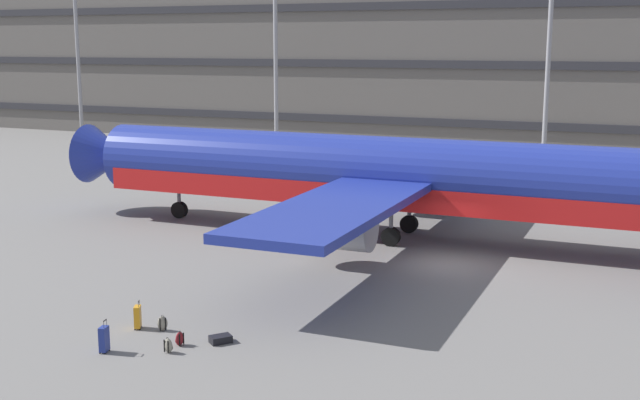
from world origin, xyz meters
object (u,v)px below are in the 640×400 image
(suitcase_silver, at_px, (104,339))
(backpack_orange, at_px, (163,324))
(suitcase_navy, at_px, (138,317))
(backpack_red, at_px, (179,339))
(backpack_purple, at_px, (169,346))
(suitcase_upright, at_px, (221,339))
(airliner, at_px, (386,176))

(suitcase_silver, distance_m, backpack_orange, 2.43)
(suitcase_navy, distance_m, backpack_orange, 0.91)
(backpack_red, xyz_separation_m, backpack_purple, (0.03, -0.66, 0.01))
(suitcase_upright, xyz_separation_m, suitcase_navy, (-3.23, 0.03, 0.30))
(airliner, relative_size, backpack_purple, 69.10)
(backpack_red, bearing_deg, backpack_orange, 143.87)
(suitcase_navy, bearing_deg, backpack_red, -19.67)
(suitcase_upright, bearing_deg, backpack_orange, 175.31)
(suitcase_silver, distance_m, backpack_red, 2.33)
(suitcase_upright, distance_m, suitcase_silver, 3.63)
(suitcase_silver, bearing_deg, backpack_orange, 76.89)
(backpack_red, bearing_deg, suitcase_silver, -141.92)
(backpack_purple, bearing_deg, suitcase_upright, 53.25)
(suitcase_upright, relative_size, suitcase_navy, 0.83)
(airliner, relative_size, suitcase_navy, 37.00)
(airliner, bearing_deg, suitcase_silver, -99.63)
(suitcase_navy, relative_size, backpack_red, 1.93)
(airliner, bearing_deg, backpack_purple, -93.98)
(airliner, distance_m, backpack_purple, 17.48)
(suitcase_upright, distance_m, backpack_red, 1.31)
(suitcase_upright, distance_m, backpack_orange, 2.36)
(suitcase_silver, relative_size, backpack_orange, 1.88)
(suitcase_silver, height_order, backpack_purple, suitcase_silver)
(backpack_red, bearing_deg, backpack_purple, -87.47)
(airliner, height_order, backpack_purple, airliner)
(suitcase_silver, relative_size, backpack_red, 2.11)
(suitcase_navy, xyz_separation_m, backpack_red, (2.16, -0.77, -0.20))
(backpack_orange, xyz_separation_m, backpack_purple, (1.30, -1.59, -0.02))
(airliner, height_order, backpack_orange, airliner)
(suitcase_navy, bearing_deg, backpack_orange, 10.25)
(suitcase_upright, distance_m, suitcase_navy, 3.24)
(backpack_red, height_order, backpack_purple, backpack_purple)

